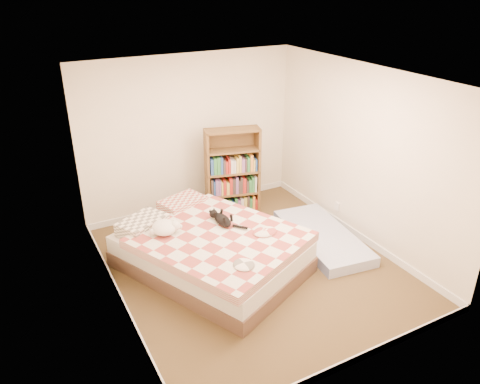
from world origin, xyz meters
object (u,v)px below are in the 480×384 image
black_cat (222,219)px  bookshelf (232,182)px  floor_mattress (322,237)px  bed (210,248)px  white_dog (165,228)px

black_cat → bookshelf: bearing=45.6°
bookshelf → black_cat: 1.39m
bookshelf → floor_mattress: (0.72, -1.46, -0.45)m
bed → floor_mattress: 1.73m
bed → white_dog: size_ratio=6.31×
floor_mattress → black_cat: 1.59m
black_cat → white_dog: bearing=161.3°
bed → bookshelf: bearing=27.9°
bed → floor_mattress: bearing=-30.7°
bookshelf → floor_mattress: bearing=-49.2°
bed → black_cat: (0.24, 0.10, 0.33)m
bookshelf → black_cat: bookshelf is taller
bed → black_cat: bearing=-1.4°
bookshelf → black_cat: bearing=-108.2°
white_dog → bookshelf: bearing=11.2°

